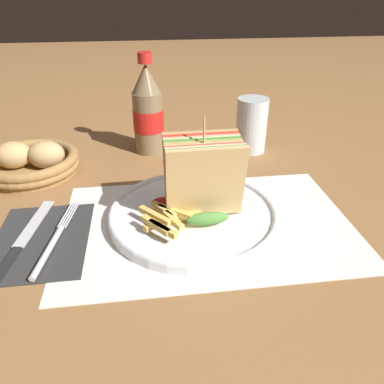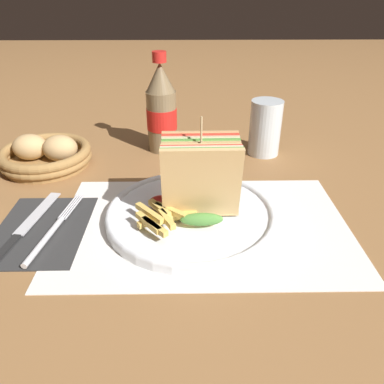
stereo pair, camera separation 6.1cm
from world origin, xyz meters
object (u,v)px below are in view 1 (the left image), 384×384
plate_main (194,214)px  knife (23,240)px  bread_basket (31,162)px  fork (53,242)px  club_sandwich (203,178)px  coke_bottle_near (148,111)px  glass_near (251,128)px

plate_main → knife: plate_main is taller
plate_main → knife: bearing=-173.4°
plate_main → bread_basket: size_ratio=1.48×
plate_main → fork: plate_main is taller
plate_main → club_sandwich: (0.02, -0.00, 0.07)m
coke_bottle_near → glass_near: coke_bottle_near is taller
coke_bottle_near → glass_near: (0.23, -0.03, -0.04)m
plate_main → bread_basket: 0.37m
club_sandwich → fork: club_sandwich is taller
club_sandwich → bread_basket: (-0.32, 0.21, -0.05)m
knife → glass_near: glass_near is taller
plate_main → glass_near: 0.31m
fork → club_sandwich: bearing=20.2°
coke_bottle_near → club_sandwich: bearing=-75.3°
coke_bottle_near → glass_near: bearing=-6.8°
fork → knife: 0.05m
fork → knife: size_ratio=0.90×
coke_bottle_near → bread_basket: (-0.24, -0.08, -0.07)m
plate_main → knife: size_ratio=1.30×
coke_bottle_near → fork: bearing=-114.6°
club_sandwich → coke_bottle_near: coke_bottle_near is taller
knife → fork: bearing=-9.5°
bread_basket → knife: bearing=-80.5°
club_sandwich → coke_bottle_near: size_ratio=0.74×
glass_near → bread_basket: 0.47m
club_sandwich → plate_main: bearing=175.5°
club_sandwich → fork: size_ratio=0.83×
glass_near → club_sandwich: bearing=-119.6°
fork → bread_basket: 0.27m
fork → bread_basket: size_ratio=1.02×
plate_main → coke_bottle_near: bearing=101.9°
plate_main → knife: 0.26m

